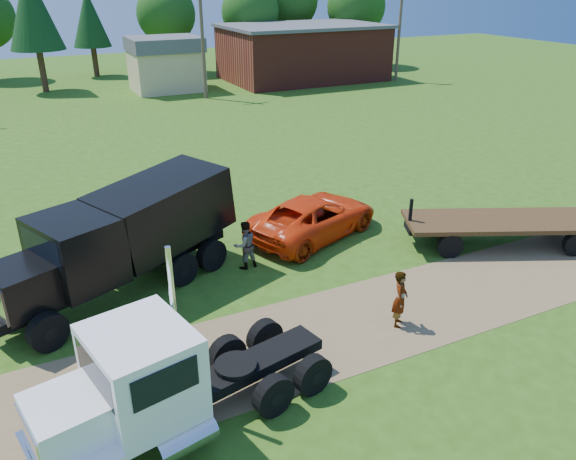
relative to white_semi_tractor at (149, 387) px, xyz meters
name	(u,v)px	position (x,y,z in m)	size (l,w,h in m)	color
ground	(381,316)	(7.61, 1.98, -1.50)	(140.00, 140.00, 0.00)	#2F5512
dirt_track	(381,315)	(7.61, 1.98, -1.50)	(120.00, 4.20, 0.01)	brown
white_semi_tractor	(149,387)	(0.00, 0.00, 0.00)	(7.46, 3.78, 4.40)	black
black_dump_truck	(125,235)	(0.98, 7.14, 0.50)	(8.44, 5.54, 3.65)	black
orange_pickup	(314,217)	(8.55, 8.16, -0.68)	(2.74, 5.93, 1.65)	red
flatbed_trailer	(505,225)	(14.83, 4.13, -0.66)	(7.95, 5.26, 1.97)	#342110
spectator_a	(400,299)	(7.79, 1.36, -0.59)	(0.66, 0.44, 1.82)	#999999
spectator_b	(245,245)	(5.01, 6.83, -0.60)	(0.88, 0.68, 1.80)	#999999
brick_building	(303,52)	(25.61, 41.98, 1.16)	(15.40, 10.40, 5.30)	maroon
tan_shed	(166,63)	(11.61, 41.98, 0.92)	(6.20, 5.40, 4.70)	tan
utility_poles	(203,41)	(13.61, 36.98, 3.21)	(42.20, 0.28, 9.00)	brown
tree_row	(118,9)	(9.49, 50.43, 5.14)	(55.48, 14.48, 11.58)	#332014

